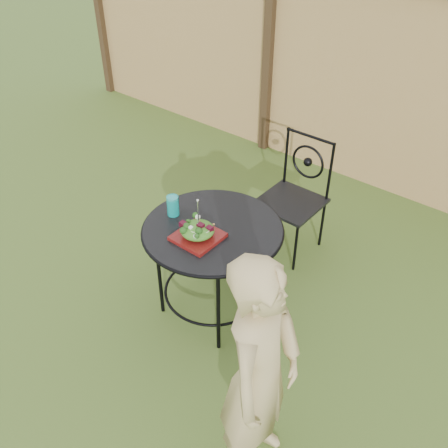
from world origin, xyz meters
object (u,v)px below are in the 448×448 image
(patio_table, at_px, (213,244))
(patio_chair, at_px, (295,194))
(salad_plate, at_px, (198,237))
(diner, at_px, (260,376))

(patio_table, relative_size, patio_chair, 0.97)
(patio_chair, relative_size, salad_plate, 3.52)
(diner, bearing_deg, patio_table, 40.61)
(diner, relative_size, salad_plate, 5.20)
(diner, height_order, salad_plate, diner)
(patio_chair, height_order, diner, diner)
(patio_chair, bearing_deg, salad_plate, -91.31)
(salad_plate, bearing_deg, patio_table, 89.39)
(patio_table, xyz_separation_m, salad_plate, (-0.00, -0.14, 0.15))
(patio_table, distance_m, salad_plate, 0.21)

